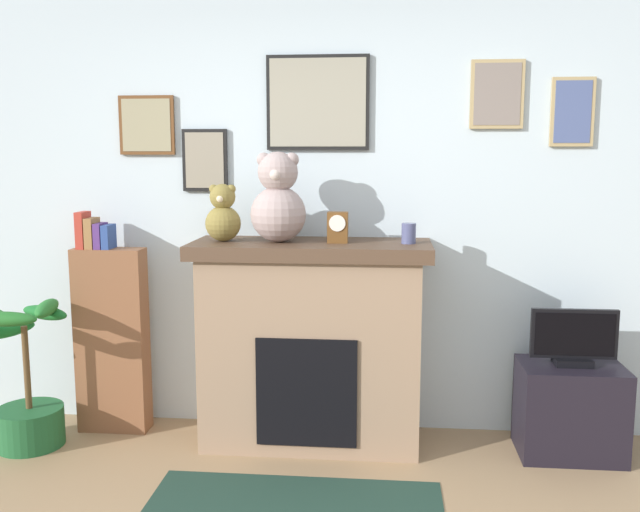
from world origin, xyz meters
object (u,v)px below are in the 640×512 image
bookshelf (111,335)px  teddy_bear_cream (223,216)px  tv_stand (570,410)px  mantel_clock (338,227)px  teddy_bear_brown (278,202)px  potted_plant (27,393)px  candle_jar (409,233)px  fireplace (311,342)px  television (574,340)px

bookshelf → teddy_bear_cream: 1.03m
teddy_bear_cream → tv_stand: bearing=-0.7°
mantel_clock → teddy_bear_brown: (-0.34, 0.00, 0.14)m
potted_plant → teddy_bear_cream: bearing=10.5°
tv_stand → candle_jar: 1.34m
tv_stand → bookshelf: bearing=177.9°
fireplace → tv_stand: bearing=-1.7°
fireplace → mantel_clock: mantel_clock is taller
fireplace → mantel_clock: (0.15, -0.02, 0.67)m
bookshelf → teddy_bear_cream: teddy_bear_cream is taller
television → candle_jar: candle_jar is taller
potted_plant → tv_stand: potted_plant is taller
mantel_clock → potted_plant: bearing=-173.4°
tv_stand → mantel_clock: (-1.31, 0.02, 1.01)m
tv_stand → teddy_bear_cream: size_ratio=1.72×
television → mantel_clock: mantel_clock is taller
mantel_clock → teddy_bear_cream: 0.66m
television → teddy_bear_brown: bearing=179.1°
teddy_bear_cream → candle_jar: bearing=0.0°
bookshelf → mantel_clock: 1.53m
bookshelf → television: (2.68, -0.10, 0.07)m
fireplace → teddy_bear_brown: 0.83m
tv_stand → teddy_bear_brown: bearing=179.2°
fireplace → teddy_bear_cream: 0.89m
potted_plant → teddy_bear_brown: bearing=8.2°
potted_plant → mantel_clock: 2.02m
fireplace → teddy_bear_cream: teddy_bear_cream is taller
potted_plant → television: size_ratio=1.82×
fireplace → potted_plant: (-1.62, -0.23, -0.28)m
candle_jar → mantel_clock: mantel_clock is taller
fireplace → teddy_bear_brown: (-0.18, -0.02, 0.81)m
tv_stand → mantel_clock: mantel_clock is taller
potted_plant → mantel_clock: (1.77, 0.21, 0.95)m
fireplace → candle_jar: 0.84m
bookshelf → mantel_clock: size_ratio=7.77×
potted_plant → mantel_clock: size_ratio=4.95×
candle_jar → teddy_bear_brown: teddy_bear_brown is taller
tv_stand → mantel_clock: size_ratio=3.26×
potted_plant → tv_stand: size_ratio=1.52×
bookshelf → potted_plant: bearing=-144.5°
television → teddy_bear_brown: teddy_bear_brown is taller
television → mantel_clock: (-1.31, 0.02, 0.61)m
potted_plant → tv_stand: 3.08m
teddy_bear_cream → teddy_bear_brown: (0.32, -0.00, 0.08)m
mantel_clock → teddy_bear_brown: size_ratio=0.34×
bookshelf → candle_jar: 1.88m
tv_stand → television: 0.40m
television → mantel_clock: size_ratio=2.71×
candle_jar → mantel_clock: (-0.39, -0.00, 0.03)m
tv_stand → teddy_bear_cream: teddy_bear_cream is taller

